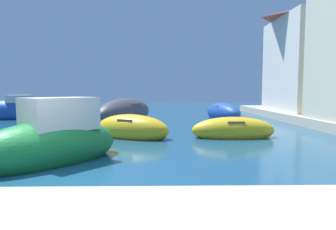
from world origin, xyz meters
name	(u,v)px	position (x,y,z in m)	size (l,w,h in m)	color
ground	(49,179)	(0.00, 0.00, 0.00)	(80.00, 80.00, 0.00)	navy
quay_promenade	(250,172)	(4.32, -0.37, 0.25)	(44.00, 32.00, 0.50)	#BCB29E
moored_boat_1	(125,113)	(0.08, 12.61, 0.52)	(4.07, 6.27, 1.86)	#3F3F47
moored_boat_2	(132,129)	(1.21, 5.76, 0.35)	(3.63, 2.74, 1.24)	gold
moored_boat_4	(233,130)	(5.42, 5.66, 0.31)	(3.46, 1.29, 1.11)	gold
moored_boat_5	(51,142)	(-0.51, 1.55, 0.55)	(3.98, 4.23, 2.09)	#197233
moored_boat_6	(14,111)	(-7.66, 13.95, 0.53)	(5.03, 2.72, 2.01)	#1E479E
moored_boat_7	(223,112)	(6.77, 14.31, 0.39)	(2.61, 4.36, 1.39)	#1E479E
waterfront_building_annex	(315,57)	(13.00, 13.97, 4.21)	(5.41, 6.59, 7.31)	silver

